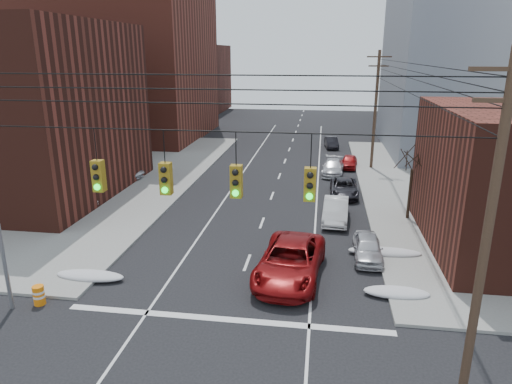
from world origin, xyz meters
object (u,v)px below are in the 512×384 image
(lot_car_b, at_px, (119,171))
(parked_car_e, at_px, (349,162))
(parked_car_b, at_px, (336,210))
(lot_car_c, at_px, (60,174))
(construction_barrel, at_px, (39,295))
(parked_car_f, at_px, (331,142))
(parked_car_c, at_px, (344,188))
(lot_car_d, at_px, (79,165))
(red_pickup, at_px, (290,261))
(parked_car_a, at_px, (368,248))
(lot_car_a, at_px, (71,197))
(parked_car_d, at_px, (333,167))

(lot_car_b, bearing_deg, parked_car_e, -66.55)
(parked_car_b, relative_size, lot_car_c, 0.85)
(construction_barrel, bearing_deg, parked_car_e, 61.60)
(parked_car_f, height_order, construction_barrel, parked_car_f)
(construction_barrel, bearing_deg, parked_car_c, 52.53)
(lot_car_c, relative_size, lot_car_d, 1.28)
(lot_car_d, bearing_deg, lot_car_b, -87.35)
(lot_car_b, relative_size, lot_car_d, 1.07)
(red_pickup, relative_size, lot_car_c, 1.20)
(red_pickup, distance_m, parked_car_e, 23.71)
(parked_car_c, height_order, parked_car_e, parked_car_c)
(parked_car_a, relative_size, lot_car_b, 0.85)
(parked_car_e, bearing_deg, parked_car_f, 105.95)
(parked_car_f, bearing_deg, parked_car_b, -96.45)
(lot_car_a, bearing_deg, parked_car_f, -17.45)
(parked_car_e, relative_size, lot_car_a, 0.91)
(lot_car_c, bearing_deg, parked_car_c, -93.85)
(parked_car_a, distance_m, lot_car_c, 26.86)
(parked_car_a, xyz_separation_m, parked_car_c, (-0.83, 11.42, -0.01))
(parked_car_e, bearing_deg, construction_barrel, -111.92)
(parked_car_e, bearing_deg, lot_car_a, -137.38)
(parked_car_a, height_order, lot_car_c, lot_car_c)
(lot_car_a, bearing_deg, parked_car_c, -53.54)
(red_pickup, distance_m, lot_car_c, 24.69)
(parked_car_c, distance_m, lot_car_a, 20.48)
(parked_car_f, bearing_deg, lot_car_a, -134.02)
(lot_car_a, height_order, lot_car_c, lot_car_c)
(parked_car_a, distance_m, parked_car_c, 11.45)
(parked_car_a, height_order, parked_car_d, parked_car_d)
(parked_car_f, height_order, lot_car_c, lot_car_c)
(red_pickup, height_order, parked_car_d, red_pickup)
(red_pickup, bearing_deg, construction_barrel, -153.35)
(parked_car_d, relative_size, lot_car_b, 1.03)
(parked_car_b, bearing_deg, lot_car_d, 161.81)
(parked_car_d, height_order, lot_car_c, lot_car_c)
(parked_car_b, height_order, construction_barrel, parked_car_b)
(parked_car_e, distance_m, lot_car_c, 26.28)
(parked_car_f, bearing_deg, construction_barrel, -116.15)
(lot_car_a, distance_m, lot_car_c, 6.71)
(red_pickup, distance_m, parked_car_c, 14.53)
(parked_car_a, height_order, parked_car_e, parked_car_a)
(red_pickup, height_order, parked_car_f, red_pickup)
(red_pickup, relative_size, lot_car_b, 1.44)
(lot_car_d, height_order, construction_barrel, lot_car_d)
(parked_car_b, bearing_deg, construction_barrel, -133.42)
(parked_car_b, height_order, parked_car_d, parked_car_b)
(red_pickup, relative_size, parked_car_e, 1.78)
(parked_car_c, relative_size, lot_car_b, 1.03)
(parked_car_b, distance_m, parked_car_e, 15.05)
(parked_car_b, bearing_deg, red_pickup, -102.84)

